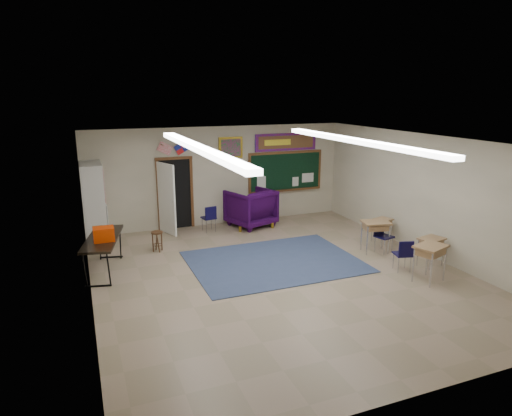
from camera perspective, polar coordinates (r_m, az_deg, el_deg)
name	(u,v)px	position (r m, az deg, el deg)	size (l,w,h in m)	color
floor	(280,275)	(10.38, 3.08, -8.38)	(9.00, 9.00, 0.00)	gray
back_wall	(220,176)	(14.01, -4.54, 4.02)	(8.00, 0.04, 3.00)	beige
front_wall	(428,294)	(6.33, 20.75, -10.02)	(8.00, 0.04, 3.00)	beige
left_wall	(85,231)	(9.04, -20.54, -2.70)	(0.04, 9.00, 3.00)	beige
right_wall	(428,196)	(12.09, 20.69, 1.46)	(0.04, 9.00, 3.00)	beige
ceiling	(282,141)	(9.62, 3.32, 8.33)	(8.00, 9.00, 0.04)	silver
area_rug	(274,262)	(11.13, 2.30, -6.70)	(4.00, 3.00, 0.02)	navy
fluorescent_strips	(282,144)	(9.63, 3.31, 7.97)	(3.86, 6.00, 0.10)	white
doorway	(173,195)	(13.60, -10.37, 1.61)	(1.10, 0.89, 2.16)	black
chalkboard	(286,173)	(14.77, 3.72, 4.43)	(2.55, 0.14, 1.30)	brown
bulletin_board	(286,142)	(14.63, 3.77, 8.24)	(2.10, 0.05, 0.55)	#A40E0E
framed_art_print	(231,148)	(13.96, -3.18, 7.54)	(0.75, 0.05, 0.65)	olive
wall_clock	(202,149)	(13.70, -6.78, 7.33)	(0.32, 0.05, 0.32)	black
wall_flags	(173,146)	(13.47, -10.29, 7.64)	(1.16, 0.06, 0.70)	red
storage_cabinet	(94,204)	(12.87, -19.60, 0.46)	(0.59, 1.25, 2.20)	#BBBBB6
wingback_armchair	(251,208)	(13.89, -0.67, 0.05)	(1.22, 1.25, 1.14)	#220430
student_chair_reading	(209,218)	(13.45, -5.94, -1.31)	(0.39, 0.39, 0.78)	black
student_chair_desk_a	(402,255)	(11.00, 17.83, -5.62)	(0.38, 0.38, 0.76)	black
student_chair_desk_b	(384,237)	(12.07, 15.71, -3.55)	(0.41, 0.41, 0.81)	black
student_desk_front_left	(375,235)	(12.03, 14.67, -3.29)	(0.78, 0.66, 0.81)	olive
student_desk_front_right	(382,229)	(12.96, 15.44, -2.53)	(0.62, 0.54, 0.64)	olive
student_desk_back_left	(430,261)	(10.57, 20.87, -6.24)	(0.81, 0.71, 0.82)	olive
student_desk_back_right	(431,250)	(11.52, 20.99, -4.95)	(0.66, 0.56, 0.69)	olive
folding_table	(104,253)	(10.97, -18.48, -5.36)	(1.09, 2.07, 1.12)	black
wooden_stool	(157,241)	(12.02, -12.24, -4.08)	(0.30, 0.30, 0.52)	#4B2D16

